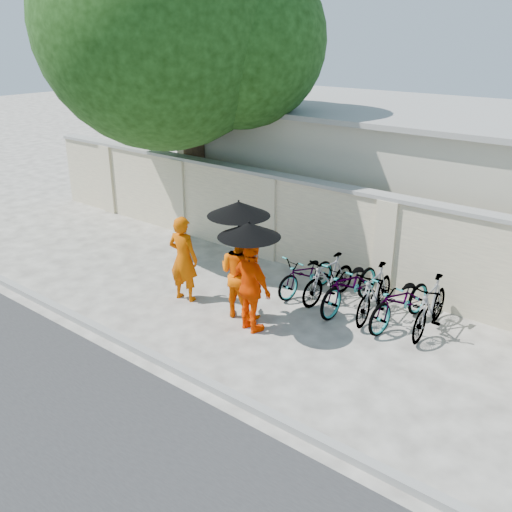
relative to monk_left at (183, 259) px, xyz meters
The scene contains 16 objects.
ground 1.35m from the monk_left, 15.47° to the right, with size 80.00×80.00×0.00m, color beige.
kerb 2.35m from the monk_left, 63.43° to the right, with size 40.00×0.16×0.12m, color gray.
compound_wall 3.54m from the monk_left, 55.83° to the left, with size 20.00×0.30×2.00m, color beige.
building_behind 7.39m from the monk_left, 66.06° to the left, with size 14.00×6.00×3.20m, color #B8B39A.
shade_tree 5.68m from the monk_left, 134.73° to the left, with size 6.70×6.20×8.20m.
monk_left is the anchor object (origin of this frame).
monk_center 1.35m from the monk_left, ahead, with size 0.87×0.68×1.79m, color #F35C00.
parasol_center 1.90m from the monk_left, ahead, with size 1.14×1.14×1.29m.
monk_right 1.89m from the monk_left, ahead, with size 1.01×0.42×1.72m, color #F54200.
parasol_right 2.21m from the monk_left, ahead, with size 1.10×1.10×1.13m.
bike_0 2.56m from the monk_left, 45.43° to the left, with size 0.57×1.63×0.86m, color gray.
bike_1 2.94m from the monk_left, 37.92° to the left, with size 0.45×1.59×0.96m, color gray.
bike_2 3.35m from the monk_left, 31.73° to the left, with size 0.67×1.93×1.02m, color gray.
bike_3 3.80m from the monk_left, 27.27° to the left, with size 0.48×1.70×1.02m, color gray.
bike_4 4.29m from the monk_left, 24.26° to the left, with size 0.65×1.87×0.98m, color gray.
bike_5 4.80m from the monk_left, 22.58° to the left, with size 0.48×1.71×1.03m, color gray.
Camera 1 is at (6.78, -7.00, 5.16)m, focal length 40.00 mm.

